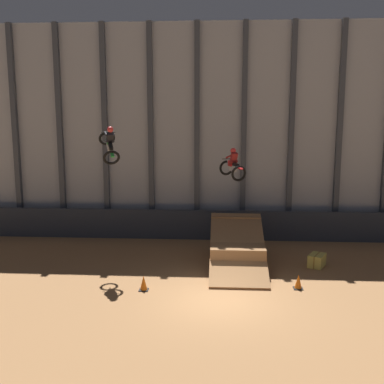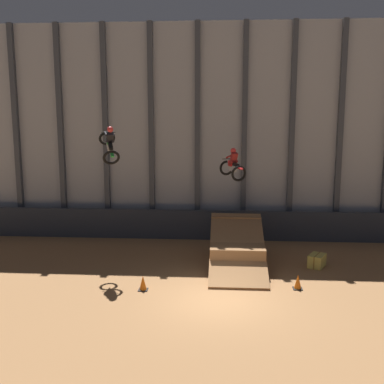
{
  "view_description": "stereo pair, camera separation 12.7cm",
  "coord_description": "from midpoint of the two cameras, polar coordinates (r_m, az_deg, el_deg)",
  "views": [
    {
      "loc": [
        -0.02,
        -15.44,
        6.58
      ],
      "look_at": [
        -1.28,
        4.89,
        3.17
      ],
      "focal_mm": 42.0,
      "sensor_mm": 36.0,
      "label": 1
    },
    {
      "loc": [
        0.11,
        -15.43,
        6.58
      ],
      "look_at": [
        -1.28,
        4.89,
        3.17
      ],
      "focal_mm": 42.0,
      "sensor_mm": 36.0,
      "label": 2
    }
  ],
  "objects": [
    {
      "name": "ground_plane",
      "position": [
        16.78,
        3.19,
        -13.61
      ],
      "size": [
        60.0,
        60.0,
        0.0
      ],
      "primitive_type": "plane",
      "color": "#996B42"
    },
    {
      "name": "arena_back_wall",
      "position": [
        24.69,
        3.47,
        7.64
      ],
      "size": [
        32.0,
        0.4,
        11.58
      ],
      "color": "#A3A8B2",
      "rests_on": "ground_plane"
    },
    {
      "name": "rider_bike_right_air",
      "position": [
        21.13,
        5.03,
        3.33
      ],
      "size": [
        1.28,
        1.81,
        1.5
      ],
      "rotation": [
        0.08,
        0.0,
        0.4
      ],
      "color": "black"
    },
    {
      "name": "traffic_cone_arena_edge",
      "position": [
        18.17,
        13.15,
        -11.04
      ],
      "size": [
        0.36,
        0.36,
        0.58
      ],
      "color": "black",
      "rests_on": "ground_plane"
    },
    {
      "name": "traffic_cone_near_ramp",
      "position": [
        17.67,
        -6.37,
        -11.44
      ],
      "size": [
        0.36,
        0.36,
        0.58
      ],
      "color": "black",
      "rests_on": "ground_plane"
    },
    {
      "name": "dirt_ramp",
      "position": [
        20.78,
        5.51,
        -7.04
      ],
      "size": [
        2.39,
        5.08,
        2.03
      ],
      "color": "olive",
      "rests_on": "ground_plane"
    },
    {
      "name": "rider_bike_left_air",
      "position": [
        19.84,
        -10.62,
        6.05
      ],
      "size": [
        1.31,
        1.84,
        1.7
      ],
      "rotation": [
        0.58,
        0.0,
        0.39
      ],
      "color": "black"
    },
    {
      "name": "hay_bale_trackside",
      "position": [
        20.93,
        15.4,
        -8.37
      ],
      "size": [
        0.95,
        1.08,
        0.57
      ],
      "rotation": [
        0.0,
        0.0,
        1.08
      ],
      "color": "#CCB751",
      "rests_on": "ground_plane"
    },
    {
      "name": "lower_barrier",
      "position": [
        24.39,
        3.35,
        -4.21
      ],
      "size": [
        31.36,
        0.2,
        1.61
      ],
      "color": "#2D333D",
      "rests_on": "ground_plane"
    }
  ]
}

